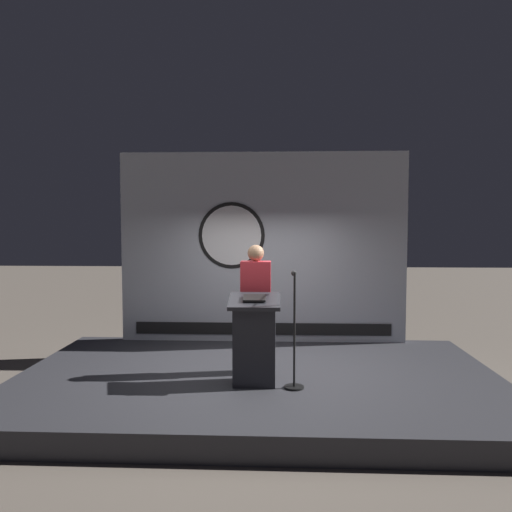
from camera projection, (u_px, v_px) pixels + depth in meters
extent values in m
plane|color=#6B6056|center=(258.00, 395.00, 6.72)|extent=(40.00, 40.00, 0.00)
cube|color=#333338|center=(258.00, 384.00, 6.71)|extent=(6.40, 4.00, 0.30)
cube|color=#B2B7C1|center=(263.00, 248.00, 8.44)|extent=(4.81, 0.10, 3.20)
cylinder|color=black|center=(232.00, 235.00, 8.40)|extent=(1.12, 0.02, 1.12)
cylinder|color=white|center=(232.00, 235.00, 8.39)|extent=(1.00, 0.02, 1.00)
cube|color=black|center=(262.00, 329.00, 8.47)|extent=(4.33, 0.02, 0.20)
cube|color=#26262B|center=(255.00, 344.00, 6.22)|extent=(0.52, 0.40, 1.01)
cube|color=#26262B|center=(255.00, 301.00, 6.19)|extent=(0.64, 0.50, 0.17)
cube|color=black|center=(254.00, 298.00, 6.16)|extent=(0.28, 0.20, 0.07)
cylinder|color=black|center=(256.00, 341.00, 6.70)|extent=(0.26, 0.26, 0.86)
cube|color=red|center=(256.00, 285.00, 6.66)|extent=(0.40, 0.24, 0.64)
sphere|color=#997051|center=(256.00, 253.00, 6.63)|extent=(0.22, 0.22, 0.22)
cylinder|color=black|center=(294.00, 387.00, 6.08)|extent=(0.24, 0.24, 0.02)
cylinder|color=black|center=(294.00, 331.00, 6.04)|extent=(0.03, 0.03, 1.42)
cylinder|color=black|center=(294.00, 275.00, 6.17)|extent=(0.02, 0.35, 0.02)
sphere|color=#262626|center=(294.00, 273.00, 6.35)|extent=(0.07, 0.07, 0.07)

